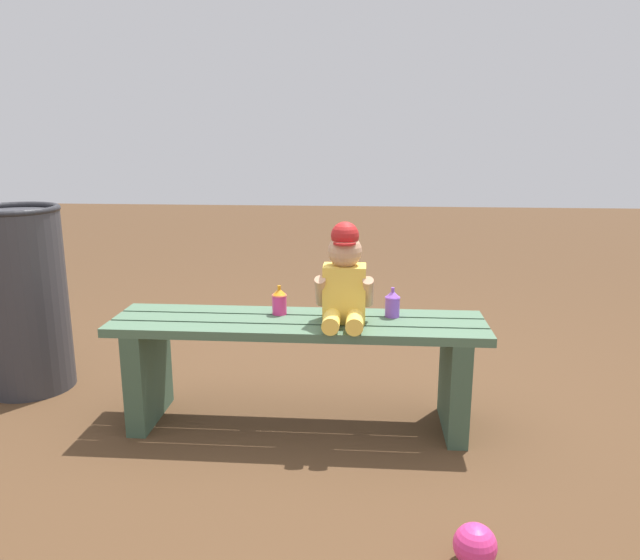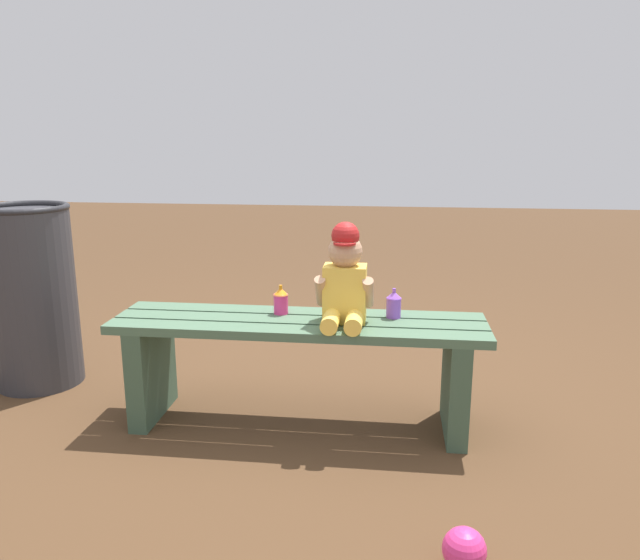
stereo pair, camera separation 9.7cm
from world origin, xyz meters
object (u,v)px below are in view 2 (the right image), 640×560
object	(u,v)px
park_bench	(299,354)
sippy_cup_right	(394,304)
toy_ball	(464,550)
trash_bin	(33,295)
child_figure	(345,279)
sippy_cup_left	(281,300)

from	to	relation	value
park_bench	sippy_cup_right	distance (m)	0.44
park_bench	toy_ball	size ratio (longest dim) A/B	12.19
sippy_cup_right	trash_bin	size ratio (longest dim) A/B	0.14
park_bench	trash_bin	bearing A→B (deg)	167.94
child_figure	trash_bin	size ratio (longest dim) A/B	0.46
sippy_cup_left	toy_ball	world-z (taller)	sippy_cup_left
sippy_cup_left	sippy_cup_right	size ratio (longest dim) A/B	1.00
park_bench	sippy_cup_left	xyz separation A→B (m)	(-0.09, 0.07, 0.21)
park_bench	sippy_cup_right	world-z (taller)	sippy_cup_right
sippy_cup_left	trash_bin	size ratio (longest dim) A/B	0.14
sippy_cup_left	trash_bin	world-z (taller)	trash_bin
park_bench	sippy_cup_right	bearing A→B (deg)	10.40
park_bench	sippy_cup_left	size ratio (longest dim) A/B	12.32
sippy_cup_left	sippy_cup_right	world-z (taller)	same
child_figure	toy_ball	bearing A→B (deg)	-63.49
child_figure	toy_ball	distance (m)	1.08
toy_ball	trash_bin	bearing A→B (deg)	149.98
toy_ball	child_figure	bearing A→B (deg)	116.51
child_figure	toy_ball	world-z (taller)	child_figure
park_bench	trash_bin	xyz separation A→B (m)	(-1.34, 0.29, 0.13)
sippy_cup_left	toy_ball	size ratio (longest dim) A/B	0.99
park_bench	sippy_cup_left	world-z (taller)	sippy_cup_left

